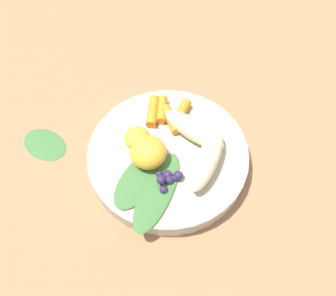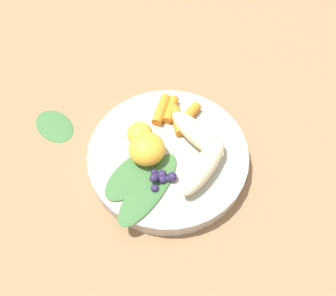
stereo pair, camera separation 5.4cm
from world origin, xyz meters
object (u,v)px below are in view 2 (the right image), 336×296
object	(u,v)px
banana_peeled_left	(197,134)
kale_leaf_stray	(54,125)
orange_segment_near	(147,149)
bowl	(168,156)
banana_peeled_right	(204,166)

from	to	relation	value
banana_peeled_left	kale_leaf_stray	distance (m)	0.25
orange_segment_near	kale_leaf_stray	world-z (taller)	orange_segment_near
bowl	banana_peeled_left	bearing A→B (deg)	53.25
orange_segment_near	banana_peeled_right	bearing A→B (deg)	9.74
kale_leaf_stray	banana_peeled_left	bearing A→B (deg)	-146.29
bowl	orange_segment_near	xyz separation A→B (m)	(-0.02, -0.02, 0.04)
banana_peeled_right	orange_segment_near	xyz separation A→B (m)	(-0.09, -0.02, 0.00)
bowl	kale_leaf_stray	size ratio (longest dim) A/B	3.06
bowl	orange_segment_near	size ratio (longest dim) A/B	4.58
banana_peeled_right	kale_leaf_stray	world-z (taller)	banana_peeled_right
banana_peeled_right	kale_leaf_stray	distance (m)	0.28
orange_segment_near	banana_peeled_left	bearing A→B (deg)	49.27
banana_peeled_right	orange_segment_near	size ratio (longest dim) A/B	2.00
kale_leaf_stray	banana_peeled_right	bearing A→B (deg)	-158.04
banana_peeled_right	banana_peeled_left	bearing A→B (deg)	40.95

